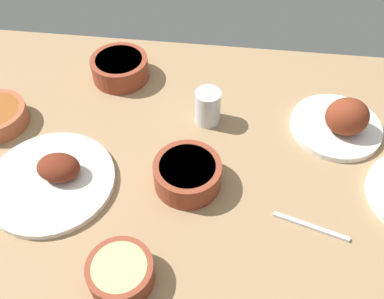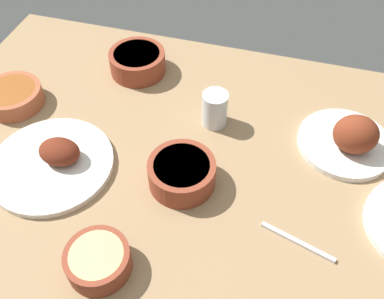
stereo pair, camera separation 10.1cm
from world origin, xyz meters
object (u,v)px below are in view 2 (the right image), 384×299
(bowl_soup, at_px, (13,96))
(water_tumbler, at_px, (215,109))
(bowl_sauce, at_px, (137,61))
(plate_center_main, at_px, (350,139))
(bowl_pasta, at_px, (98,260))
(fork_loose, at_px, (298,242))
(plate_far_side, at_px, (53,161))
(bowl_onions, at_px, (181,173))

(bowl_soup, xyz_separation_m, water_tumbler, (-0.53, -0.08, 0.02))
(bowl_sauce, bearing_deg, plate_center_main, 166.56)
(plate_center_main, relative_size, bowl_pasta, 1.80)
(plate_center_main, xyz_separation_m, fork_loose, (0.09, 0.29, -0.03))
(bowl_sauce, bearing_deg, water_tumbler, 151.35)
(plate_center_main, xyz_separation_m, bowl_pasta, (0.46, 0.45, -0.01))
(bowl_pasta, bearing_deg, plate_far_side, -44.84)
(bowl_pasta, height_order, fork_loose, bowl_pasta)
(bowl_onions, bearing_deg, bowl_soup, -14.33)
(bowl_pasta, xyz_separation_m, water_tumbler, (-0.12, -0.45, 0.02))
(plate_center_main, xyz_separation_m, water_tumbler, (0.33, 0.00, 0.01))
(plate_center_main, relative_size, bowl_soup, 1.47)
(plate_far_side, xyz_separation_m, water_tumbler, (-0.33, -0.24, 0.03))
(bowl_onions, bearing_deg, water_tumbler, -97.16)
(plate_far_side, height_order, fork_loose, plate_far_side)
(water_tumbler, relative_size, fork_loose, 0.58)
(bowl_onions, distance_m, water_tumbler, 0.21)
(bowl_soup, relative_size, water_tumbler, 1.65)
(plate_center_main, height_order, bowl_sauce, plate_center_main)
(fork_loose, bearing_deg, bowl_soup, -179.18)
(bowl_onions, relative_size, bowl_soup, 0.98)
(bowl_sauce, xyz_separation_m, fork_loose, (-0.51, 0.43, -0.03))
(plate_far_side, bearing_deg, bowl_soup, -39.08)
(plate_center_main, xyz_separation_m, plate_far_side, (0.66, 0.24, -0.02))
(plate_center_main, distance_m, bowl_onions, 0.42)
(bowl_soup, height_order, water_tumbler, water_tumbler)
(bowl_pasta, relative_size, fork_loose, 0.79)
(water_tumbler, bearing_deg, bowl_soup, 8.18)
(bowl_onions, distance_m, bowl_pasta, 0.26)
(bowl_soup, distance_m, fork_loose, 0.81)
(plate_center_main, bearing_deg, bowl_onions, 29.91)
(water_tumbler, distance_m, fork_loose, 0.38)
(bowl_onions, bearing_deg, bowl_sauce, -55.96)
(plate_center_main, relative_size, plate_far_side, 0.79)
(bowl_sauce, relative_size, fork_loose, 0.99)
(plate_far_side, height_order, bowl_soup, plate_far_side)
(plate_center_main, height_order, water_tumbler, plate_center_main)
(bowl_pasta, distance_m, fork_loose, 0.40)
(plate_far_side, bearing_deg, bowl_pasta, 135.16)
(bowl_soup, bearing_deg, fork_loose, 164.69)
(bowl_pasta, bearing_deg, fork_loose, -156.69)
(bowl_soup, bearing_deg, bowl_sauce, -140.99)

